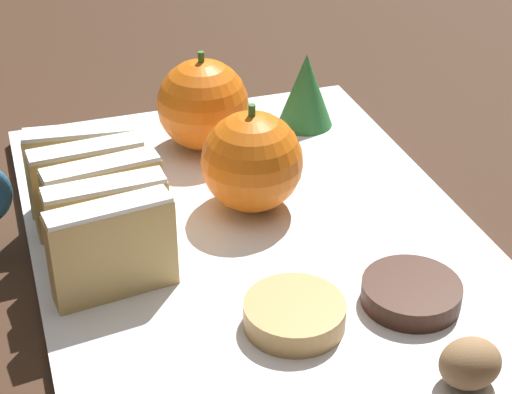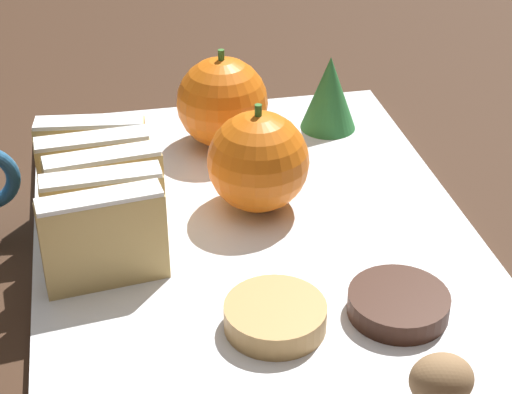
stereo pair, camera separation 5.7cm
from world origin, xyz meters
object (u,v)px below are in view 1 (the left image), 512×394
Objects in this scene: orange_far at (252,162)px; chocolate_cookie at (411,293)px; walnut at (470,363)px; orange_near at (204,104)px.

orange_far is 1.31× the size of chocolate_cookie.
walnut is 0.57× the size of chocolate_cookie.
orange_far is at bearing 104.81° from walnut.
orange_far is 0.22m from walnut.
orange_near is 1.01× the size of orange_far.
chocolate_cookie is (0.06, -0.14, -0.03)m from orange_far.
orange_far is (0.01, -0.10, -0.00)m from orange_near.
walnut is at bearing -75.19° from orange_far.
walnut reaches higher than chocolate_cookie.
chocolate_cookie is at bearing 87.78° from walnut.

